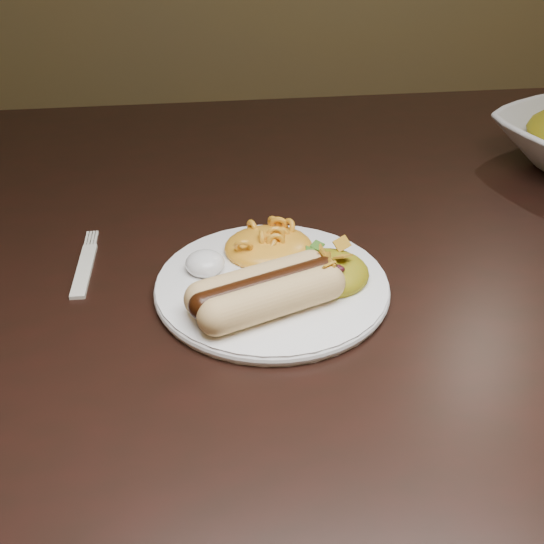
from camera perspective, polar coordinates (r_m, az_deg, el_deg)
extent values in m
cube|color=black|center=(0.78, 4.32, 3.68)|extent=(1.60, 0.90, 0.04)
cylinder|color=white|center=(0.63, 0.00, -1.22)|extent=(0.30, 0.30, 0.01)
cylinder|color=#E3BA78|center=(0.57, -0.34, -2.60)|extent=(0.12, 0.07, 0.03)
cylinder|color=#E3BA78|center=(0.60, -0.72, -0.82)|extent=(0.12, 0.07, 0.03)
cylinder|color=#441B09|center=(0.58, -0.54, -1.36)|extent=(0.13, 0.07, 0.03)
ellipsoid|color=#FDAB18|center=(0.67, -0.31, 3.26)|extent=(0.11, 0.10, 0.04)
ellipsoid|color=white|center=(0.64, -6.05, 1.08)|extent=(0.05, 0.05, 0.02)
ellipsoid|color=#B86F01|center=(0.63, 5.01, 0.25)|extent=(0.08, 0.08, 0.03)
cube|color=white|center=(0.69, -16.49, 0.15)|extent=(0.02, 0.12, 0.00)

